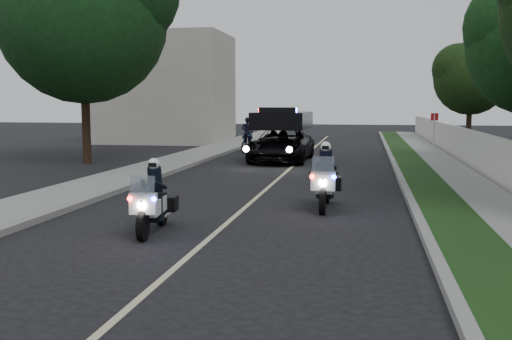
% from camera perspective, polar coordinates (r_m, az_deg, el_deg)
% --- Properties ---
extents(ground, '(120.00, 120.00, 0.00)m').
position_cam_1_polar(ground, '(11.60, -4.30, -6.43)').
color(ground, black).
rests_on(ground, ground).
extents(curb_right, '(0.20, 60.00, 0.15)m').
position_cam_1_polar(curb_right, '(21.10, 13.73, -0.51)').
color(curb_right, gray).
rests_on(curb_right, ground).
extents(grass_verge, '(1.20, 60.00, 0.16)m').
position_cam_1_polar(grass_verge, '(21.15, 15.62, -0.54)').
color(grass_verge, '#193814').
rests_on(grass_verge, ground).
extents(sidewalk_right, '(1.40, 60.00, 0.16)m').
position_cam_1_polar(sidewalk_right, '(21.31, 19.11, -0.61)').
color(sidewalk_right, gray).
rests_on(sidewalk_right, ground).
extents(property_wall, '(0.22, 60.00, 1.50)m').
position_cam_1_polar(property_wall, '(21.41, 21.82, 1.12)').
color(property_wall, beige).
rests_on(property_wall, ground).
extents(curb_left, '(0.20, 60.00, 0.15)m').
position_cam_1_polar(curb_left, '(22.21, -7.89, -0.04)').
color(curb_left, gray).
rests_on(curb_left, ground).
extents(sidewalk_left, '(2.00, 60.00, 0.16)m').
position_cam_1_polar(sidewalk_left, '(22.58, -10.54, 0.03)').
color(sidewalk_left, gray).
rests_on(sidewalk_left, ground).
extents(building_far, '(8.00, 6.00, 7.00)m').
position_cam_1_polar(building_far, '(39.13, -8.75, 7.80)').
color(building_far, '#A8A396').
rests_on(building_far, ground).
extents(lane_marking, '(0.12, 50.00, 0.01)m').
position_cam_1_polar(lane_marking, '(21.28, 2.64, -0.46)').
color(lane_marking, '#BFB78C').
rests_on(lane_marking, ground).
extents(police_moto_left, '(0.79, 1.82, 1.50)m').
position_cam_1_polar(police_moto_left, '(12.08, -9.92, -5.99)').
color(police_moto_left, silver).
rests_on(police_moto_left, ground).
extents(police_moto_right, '(0.70, 1.95, 1.66)m').
position_cam_1_polar(police_moto_right, '(14.66, 6.68, -3.72)').
color(police_moto_right, silver).
rests_on(police_moto_right, ground).
extents(police_suv, '(2.56, 5.35, 2.58)m').
position_cam_1_polar(police_suv, '(26.15, 2.47, 0.84)').
color(police_suv, black).
rests_on(police_suv, ground).
extents(bicycle, '(0.82, 1.88, 0.96)m').
position_cam_1_polar(bicycle, '(30.89, -0.85, 1.73)').
color(bicycle, black).
rests_on(bicycle, ground).
extents(cyclist, '(0.62, 0.43, 1.65)m').
position_cam_1_polar(cyclist, '(30.89, -0.85, 1.73)').
color(cyclist, black).
rests_on(cyclist, ground).
extents(sign_post, '(0.44, 0.44, 2.20)m').
position_cam_1_polar(sign_post, '(28.24, 16.82, 0.99)').
color(sign_post, '#9F0B0B').
rests_on(sign_post, ground).
extents(tree_right_e, '(5.10, 5.10, 8.21)m').
position_cam_1_polar(tree_right_e, '(42.57, 19.90, 2.67)').
color(tree_right_e, '#193210').
rests_on(tree_right_e, ground).
extents(tree_left_near, '(7.54, 7.54, 11.82)m').
position_cam_1_polar(tree_left_near, '(26.31, -16.06, 0.63)').
color(tree_left_near, '#123814').
rests_on(tree_left_near, ground).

